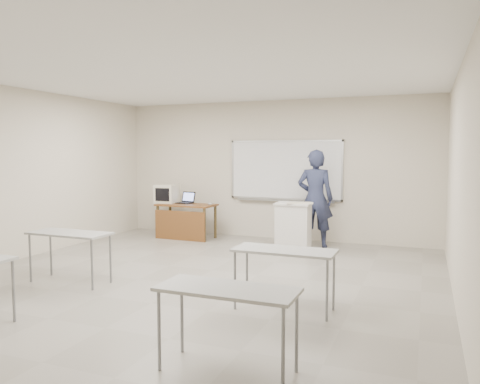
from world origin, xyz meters
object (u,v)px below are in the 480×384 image
at_px(presenter, 315,199).
at_px(mouse, 210,204).
at_px(laptop, 186,201).
at_px(keyboard, 300,203).
at_px(instructor_desk, 184,215).
at_px(crt_monitor, 167,194).
at_px(podium, 293,227).
at_px(whiteboard, 285,171).

bearing_deg(presenter, mouse, -4.82).
distance_m(laptop, presenter, 2.94).
relative_size(mouse, keyboard, 0.22).
bearing_deg(instructor_desk, keyboard, -8.10).
relative_size(crt_monitor, keyboard, 1.03).
bearing_deg(keyboard, instructor_desk, 150.52).
xyz_separation_m(instructor_desk, podium, (2.54, -0.33, -0.05)).
bearing_deg(instructor_desk, laptop, 112.07).
distance_m(instructor_desk, laptop, 0.41).
height_order(whiteboard, presenter, whiteboard).
bearing_deg(presenter, keyboard, 71.26).
height_order(whiteboard, instructor_desk, whiteboard).
xyz_separation_m(whiteboard, keyboard, (0.65, -1.25, -0.55)).
xyz_separation_m(laptop, keyboard, (2.79, -0.72, 0.13)).
xyz_separation_m(laptop, mouse, (0.65, -0.11, -0.04)).
height_order(instructor_desk, podium, podium).
bearing_deg(whiteboard, presenter, -37.43).
bearing_deg(mouse, laptop, 175.92).
relative_size(laptop, mouse, 3.21).
distance_m(crt_monitor, mouse, 1.12).
relative_size(podium, laptop, 2.72).
distance_m(laptop, mouse, 0.66).
xyz_separation_m(instructor_desk, mouse, (0.55, 0.16, 0.25)).
bearing_deg(keyboard, presenter, 56.92).
bearing_deg(laptop, crt_monitor, -166.16).
bearing_deg(laptop, keyboard, -5.85).
relative_size(whiteboard, keyboard, 5.20).
height_order(instructor_desk, presenter, presenter).
relative_size(instructor_desk, podium, 1.38).
bearing_deg(crt_monitor, mouse, -7.25).
relative_size(podium, keyboard, 1.93).
xyz_separation_m(instructor_desk, presenter, (2.84, 0.19, 0.45)).
relative_size(crt_monitor, mouse, 4.67).
bearing_deg(podium, laptop, 165.55).
xyz_separation_m(keyboard, presenter, (0.15, 0.64, 0.03)).
xyz_separation_m(laptop, presenter, (2.94, -0.07, 0.16)).
bearing_deg(whiteboard, keyboard, -62.59).
bearing_deg(podium, whiteboard, 112.07).
bearing_deg(mouse, crt_monitor, -178.15).
bearing_deg(podium, keyboard, -40.39).
bearing_deg(presenter, instructor_desk, -1.78).
height_order(keyboard, presenter, presenter).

